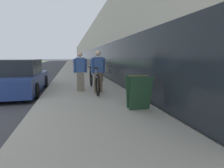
{
  "coord_description": "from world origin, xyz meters",
  "views": [
    {
      "loc": [
        4.36,
        -4.29,
        1.53
      ],
      "look_at": [
        8.46,
        13.24,
        -1.29
      ],
      "focal_mm": 28.0,
      "sensor_mm": 36.0,
      "label": 1
    }
  ],
  "objects_px": {
    "person_bystander": "(80,71)",
    "bike_rack_hoop": "(102,72)",
    "tandem_bicycle": "(94,80)",
    "person_rider": "(98,72)",
    "parked_sedan_curbside": "(20,78)",
    "sandwich_board_sign": "(138,92)",
    "cruiser_bike_nearest": "(95,72)",
    "cruiser_bike_middle": "(91,69)"
  },
  "relations": [
    {
      "from": "person_bystander",
      "to": "bike_rack_hoop",
      "type": "height_order",
      "value": "person_bystander"
    },
    {
      "from": "tandem_bicycle",
      "to": "person_bystander",
      "type": "distance_m",
      "value": 0.66
    },
    {
      "from": "bike_rack_hoop",
      "to": "person_rider",
      "type": "bearing_deg",
      "value": -102.09
    },
    {
      "from": "person_rider",
      "to": "person_bystander",
      "type": "relative_size",
      "value": 1.02
    },
    {
      "from": "person_rider",
      "to": "parked_sedan_curbside",
      "type": "distance_m",
      "value": 3.41
    },
    {
      "from": "tandem_bicycle",
      "to": "person_bystander",
      "type": "bearing_deg",
      "value": 173.69
    },
    {
      "from": "tandem_bicycle",
      "to": "sandwich_board_sign",
      "type": "distance_m",
      "value": 2.91
    },
    {
      "from": "person_bystander",
      "to": "sandwich_board_sign",
      "type": "relative_size",
      "value": 1.75
    },
    {
      "from": "person_rider",
      "to": "tandem_bicycle",
      "type": "bearing_deg",
      "value": 108.58
    },
    {
      "from": "tandem_bicycle",
      "to": "person_rider",
      "type": "relative_size",
      "value": 1.78
    },
    {
      "from": "tandem_bicycle",
      "to": "parked_sedan_curbside",
      "type": "height_order",
      "value": "parked_sedan_curbside"
    },
    {
      "from": "tandem_bicycle",
      "to": "parked_sedan_curbside",
      "type": "xyz_separation_m",
      "value": [
        -3.0,
        0.95,
        0.07
      ]
    },
    {
      "from": "cruiser_bike_nearest",
      "to": "parked_sedan_curbside",
      "type": "height_order",
      "value": "parked_sedan_curbside"
    },
    {
      "from": "cruiser_bike_nearest",
      "to": "cruiser_bike_middle",
      "type": "xyz_separation_m",
      "value": [
        -0.04,
        2.04,
        0.03
      ]
    },
    {
      "from": "person_bystander",
      "to": "bike_rack_hoop",
      "type": "bearing_deg",
      "value": 64.26
    },
    {
      "from": "person_rider",
      "to": "bike_rack_hoop",
      "type": "distance_m",
      "value": 3.29
    },
    {
      "from": "cruiser_bike_middle",
      "to": "parked_sedan_curbside",
      "type": "height_order",
      "value": "parked_sedan_curbside"
    },
    {
      "from": "cruiser_bike_nearest",
      "to": "parked_sedan_curbside",
      "type": "relative_size",
      "value": 0.41
    },
    {
      "from": "person_bystander",
      "to": "bike_rack_hoop",
      "type": "distance_m",
      "value": 3.1
    },
    {
      "from": "bike_rack_hoop",
      "to": "person_bystander",
      "type": "bearing_deg",
      "value": -115.74
    },
    {
      "from": "cruiser_bike_nearest",
      "to": "bike_rack_hoop",
      "type": "bearing_deg",
      "value": -84.62
    },
    {
      "from": "person_rider",
      "to": "sandwich_board_sign",
      "type": "bearing_deg",
      "value": -73.99
    },
    {
      "from": "person_rider",
      "to": "sandwich_board_sign",
      "type": "distance_m",
      "value": 2.55
    },
    {
      "from": "person_rider",
      "to": "bike_rack_hoop",
      "type": "bearing_deg",
      "value": 77.91
    },
    {
      "from": "tandem_bicycle",
      "to": "cruiser_bike_nearest",
      "type": "xyz_separation_m",
      "value": [
        0.66,
        4.38,
        -0.04
      ]
    },
    {
      "from": "bike_rack_hoop",
      "to": "cruiser_bike_middle",
      "type": "height_order",
      "value": "cruiser_bike_middle"
    },
    {
      "from": "cruiser_bike_nearest",
      "to": "cruiser_bike_middle",
      "type": "relative_size",
      "value": 0.92
    },
    {
      "from": "cruiser_bike_nearest",
      "to": "sandwich_board_sign",
      "type": "height_order",
      "value": "sandwich_board_sign"
    },
    {
      "from": "person_rider",
      "to": "bike_rack_hoop",
      "type": "height_order",
      "value": "person_rider"
    },
    {
      "from": "person_bystander",
      "to": "bike_rack_hoop",
      "type": "relative_size",
      "value": 1.87
    },
    {
      "from": "person_bystander",
      "to": "parked_sedan_curbside",
      "type": "bearing_deg",
      "value": 160.19
    },
    {
      "from": "tandem_bicycle",
      "to": "cruiser_bike_nearest",
      "type": "relative_size",
      "value": 1.66
    },
    {
      "from": "sandwich_board_sign",
      "to": "parked_sedan_curbside",
      "type": "height_order",
      "value": "parked_sedan_curbside"
    },
    {
      "from": "tandem_bicycle",
      "to": "sandwich_board_sign",
      "type": "bearing_deg",
      "value": -73.65
    },
    {
      "from": "cruiser_bike_middle",
      "to": "sandwich_board_sign",
      "type": "relative_size",
      "value": 2.07
    },
    {
      "from": "cruiser_bike_nearest",
      "to": "parked_sedan_curbside",
      "type": "bearing_deg",
      "value": -136.9
    },
    {
      "from": "bike_rack_hoop",
      "to": "cruiser_bike_middle",
      "type": "xyz_separation_m",
      "value": [
        -0.18,
        3.58,
        -0.11
      ]
    },
    {
      "from": "sandwich_board_sign",
      "to": "parked_sedan_curbside",
      "type": "bearing_deg",
      "value": 135.61
    },
    {
      "from": "bike_rack_hoop",
      "to": "parked_sedan_curbside",
      "type": "xyz_separation_m",
      "value": [
        -3.81,
        -1.89,
        -0.03
      ]
    },
    {
      "from": "person_bystander",
      "to": "person_rider",
      "type": "bearing_deg",
      "value": -32.81
    },
    {
      "from": "cruiser_bike_nearest",
      "to": "cruiser_bike_middle",
      "type": "bearing_deg",
      "value": 91.09
    },
    {
      "from": "cruiser_bike_nearest",
      "to": "sandwich_board_sign",
      "type": "distance_m",
      "value": 7.18
    }
  ]
}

